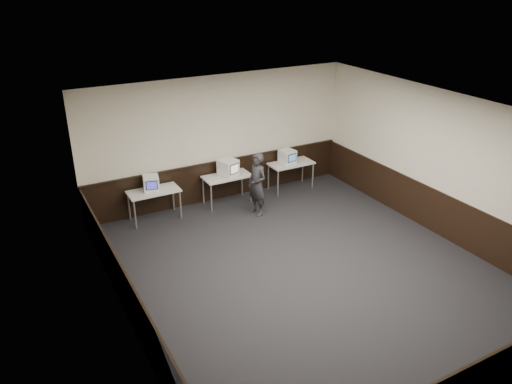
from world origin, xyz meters
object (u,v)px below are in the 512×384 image
at_px(desk_right, 291,165).
at_px(emac_center, 228,168).
at_px(person, 257,184).
at_px(desk_left, 154,193).
at_px(emac_left, 151,183).
at_px(desk_center, 227,178).
at_px(emac_right, 287,157).

relative_size(desk_right, emac_center, 2.22).
height_order(desk_right, person, person).
xyz_separation_m(desk_left, emac_left, (-0.03, 0.04, 0.25)).
xyz_separation_m(desk_right, emac_left, (-3.83, 0.04, 0.25)).
bearing_deg(emac_center, desk_center, 176.04).
height_order(desk_left, person, person).
distance_m(desk_left, emac_right, 3.71).
bearing_deg(emac_right, emac_left, 172.43).
relative_size(desk_left, emac_right, 2.78).
bearing_deg(emac_left, desk_center, 11.84).
bearing_deg(person, desk_left, -121.79).
bearing_deg(desk_right, desk_center, 180.00).
xyz_separation_m(desk_center, emac_center, (0.05, 0.01, 0.28)).
distance_m(desk_right, person, 1.78).
relative_size(desk_left, emac_center, 2.22).
xyz_separation_m(desk_right, person, (-1.53, -0.90, 0.10)).
bearing_deg(desk_right, emac_right, 164.69).
bearing_deg(desk_right, desk_left, 180.00).
xyz_separation_m(emac_center, person, (0.32, -0.91, -0.18)).
xyz_separation_m(desk_left, desk_center, (1.90, 0.00, 0.00)).
relative_size(desk_right, emac_right, 2.78).
bearing_deg(desk_left, person, -21.61).
xyz_separation_m(desk_center, desk_right, (1.90, 0.00, 0.00)).
distance_m(desk_left, desk_right, 3.80).
bearing_deg(emac_left, emac_center, 12.29).
distance_m(desk_right, emac_left, 3.84).
relative_size(desk_center, emac_center, 2.22).
relative_size(desk_right, person, 0.77).
height_order(emac_center, person, person).
height_order(desk_left, emac_left, emac_left).
bearing_deg(person, emac_left, -122.50).
relative_size(desk_center, emac_right, 2.78).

